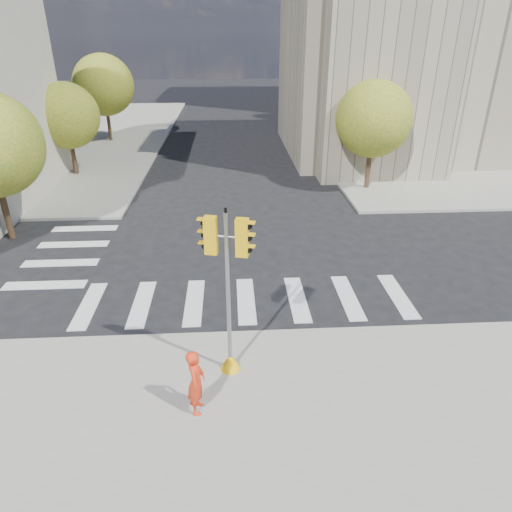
{
  "coord_description": "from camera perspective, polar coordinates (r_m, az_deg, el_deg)",
  "views": [
    {
      "loc": [
        -0.55,
        -15.57,
        8.45
      ],
      "look_at": [
        0.21,
        -2.75,
        2.1
      ],
      "focal_mm": 32.0,
      "sensor_mm": 36.0,
      "label": 1
    }
  ],
  "objects": [
    {
      "name": "sidewalk_far_right",
      "position": [
        47.13,
        23.27,
        14.04
      ],
      "size": [
        28.0,
        40.0,
        0.15
      ],
      "primitive_type": "cube",
      "color": "gray",
      "rests_on": "ground"
    },
    {
      "name": "traffic_signal",
      "position": [
        11.71,
        -3.44,
        -6.41
      ],
      "size": [
        1.08,
        0.56,
        4.66
      ],
      "rotation": [
        0.0,
        0.0,
        -0.24
      ],
      "color": "yellow",
      "rests_on": "sidewalk_near"
    },
    {
      "name": "tree_re_mid",
      "position": [
        38.64,
        9.22,
        19.92
      ],
      "size": [
        4.6,
        4.6,
        6.66
      ],
      "color": "#382616",
      "rests_on": "ground"
    },
    {
      "name": "photographer",
      "position": [
        11.25,
        -7.49,
        -15.33
      ],
      "size": [
        0.45,
        0.66,
        1.74
      ],
      "primitive_type": "imported",
      "rotation": [
        0.0,
        0.0,
        1.51
      ],
      "color": "red",
      "rests_on": "sidewalk_near"
    },
    {
      "name": "tree_lw_mid",
      "position": [
        31.55,
        -22.63,
        15.87
      ],
      "size": [
        4.0,
        4.0,
        5.77
      ],
      "color": "#382616",
      "rests_on": "ground"
    },
    {
      "name": "tree_lw_far",
      "position": [
        40.99,
        -18.52,
        19.6
      ],
      "size": [
        4.8,
        4.8,
        6.95
      ],
      "color": "#382616",
      "rests_on": "ground"
    },
    {
      "name": "lamp_near",
      "position": [
        31.03,
        13.34,
        18.5
      ],
      "size": [
        0.35,
        0.18,
        8.11
      ],
      "color": "black",
      "rests_on": "sidewalk_far_right"
    },
    {
      "name": "tree_re_near",
      "position": [
        27.17,
        14.49,
        16.22
      ],
      "size": [
        4.2,
        4.2,
        6.16
      ],
      "color": "#382616",
      "rests_on": "ground"
    },
    {
      "name": "sidewalk_far_left",
      "position": [
        46.65,
        -28.74,
        12.86
      ],
      "size": [
        28.0,
        40.0,
        0.15
      ],
      "primitive_type": "cube",
      "color": "gray",
      "rests_on": "ground"
    },
    {
      "name": "civic_building",
      "position": [
        38.28,
        23.46,
        22.6
      ],
      "size": [
        26.0,
        16.0,
        19.39
      ],
      "color": "gray",
      "rests_on": "ground"
    },
    {
      "name": "tree_re_far",
      "position": [
        50.43,
        6.23,
        20.97
      ],
      "size": [
        4.0,
        4.0,
        5.88
      ],
      "color": "#382616",
      "rests_on": "ground"
    },
    {
      "name": "ground",
      "position": [
        17.73,
        -1.19,
        -2.16
      ],
      "size": [
        160.0,
        160.0,
        0.0
      ],
      "primitive_type": "plane",
      "color": "black",
      "rests_on": "ground"
    },
    {
      "name": "lamp_far",
      "position": [
        44.57,
        8.25,
        21.09
      ],
      "size": [
        0.35,
        0.18,
        8.11
      ],
      "color": "black",
      "rests_on": "sidewalk_far_right"
    }
  ]
}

